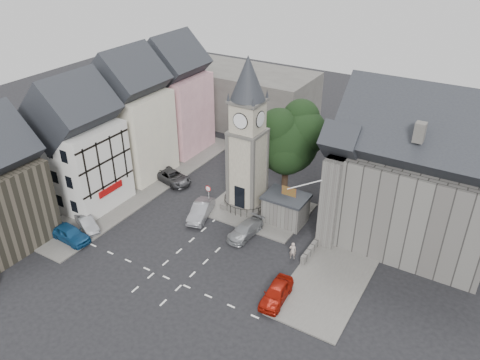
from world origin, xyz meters
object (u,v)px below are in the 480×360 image
Objects in this scene: clock_tower at (247,137)px; car_east_red at (276,293)px; stone_shelter at (286,209)px; car_west_blue at (69,233)px; pedestrian at (293,251)px.

clock_tower is 3.81× the size of car_east_red.
stone_shelter is 1.01× the size of car_east_red.
clock_tower is 3.78× the size of stone_shelter.
clock_tower is 8.15m from stone_shelter.
car_east_red is (9.15, -10.99, -7.39)m from clock_tower.
clock_tower is 16.10m from car_east_red.
car_east_red is at bearing -78.21° from car_west_blue.
car_west_blue is 1.07× the size of car_east_red.
pedestrian is at bearing -62.96° from car_west_blue.
pedestrian is (8.00, -5.51, -7.24)m from clock_tower.
clock_tower reaches higher than pedestrian.
clock_tower is at bearing -35.89° from car_west_blue.
car_west_blue is 2.61× the size of pedestrian.
stone_shelter is 0.94× the size of car_west_blue.
stone_shelter is at bearing -5.84° from clock_tower.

